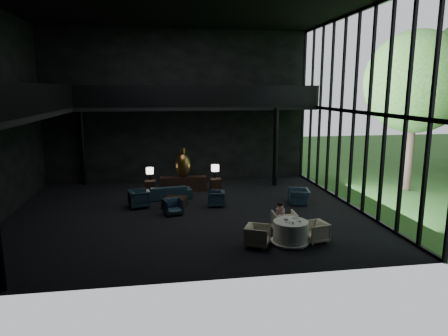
{
  "coord_description": "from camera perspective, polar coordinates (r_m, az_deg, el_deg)",
  "views": [
    {
      "loc": [
        -0.99,
        -15.58,
        4.88
      ],
      "look_at": [
        1.57,
        0.5,
        1.69
      ],
      "focal_mm": 32.0,
      "sensor_mm": 36.0,
      "label": 1
    }
  ],
  "objects": [
    {
      "name": "child",
      "position": [
        13.95,
        8.06,
        -6.17
      ],
      "size": [
        0.3,
        0.3,
        0.64
      ],
      "rotation": [
        0.0,
        0.0,
        3.14
      ],
      "color": "#CA7795",
      "rests_on": "dining_chair_north"
    },
    {
      "name": "plate_a",
      "position": [
        12.95,
        9.26,
        -7.62
      ],
      "size": [
        0.24,
        0.24,
        0.01
      ],
      "primitive_type": "cylinder",
      "rotation": [
        0.0,
        0.0,
        0.06
      ],
      "color": "white",
      "rests_on": "dining_table"
    },
    {
      "name": "dining_table",
      "position": [
        13.19,
        9.47,
        -9.26
      ],
      "size": [
        1.26,
        1.26,
        0.75
      ],
      "color": "white",
      "rests_on": "floor"
    },
    {
      "name": "tree_near",
      "position": [
        21.28,
        25.74,
        10.98
      ],
      "size": [
        4.8,
        4.8,
        7.65
      ],
      "color": "#382D23",
      "rests_on": "garden_ground"
    },
    {
      "name": "column_ne",
      "position": [
        20.62,
        7.36,
        2.98
      ],
      "size": [
        0.24,
        0.24,
        4.0
      ],
      "primitive_type": "cylinder",
      "color": "black",
      "rests_on": "floor"
    },
    {
      "name": "saucer",
      "position": [
        13.11,
        10.64,
        -7.44
      ],
      "size": [
        0.17,
        0.17,
        0.01
      ],
      "primitive_type": "cylinder",
      "rotation": [
        0.0,
        0.0,
        -0.13
      ],
      "color": "white",
      "rests_on": "dining_table"
    },
    {
      "name": "mezzanine_back",
      "position": [
        20.7,
        -3.57,
        8.64
      ],
      "size": [
        12.0,
        2.0,
        0.25
      ],
      "primitive_type": "cube",
      "color": "black",
      "rests_on": "wall_back"
    },
    {
      "name": "floor",
      "position": [
        16.36,
        -5.2,
        -6.31
      ],
      "size": [
        14.0,
        12.0,
        0.02
      ],
      "primitive_type": "cube",
      "color": "black",
      "rests_on": "ground"
    },
    {
      "name": "coffee_cup",
      "position": [
        13.01,
        10.79,
        -7.44
      ],
      "size": [
        0.1,
        0.1,
        0.06
      ],
      "primitive_type": "cylinder",
      "rotation": [
        0.0,
        0.0,
        -0.35
      ],
      "color": "white",
      "rests_on": "saucer"
    },
    {
      "name": "dining_chair_east",
      "position": [
        13.5,
        12.91,
        -8.82
      ],
      "size": [
        0.75,
        0.78,
        0.69
      ],
      "primitive_type": "imported",
      "rotation": [
        0.0,
        0.0,
        -1.38
      ],
      "color": "#CCBE8E",
      "rests_on": "floor"
    },
    {
      "name": "railing_back",
      "position": [
        19.68,
        -3.3,
        10.27
      ],
      "size": [
        12.0,
        0.06,
        1.0
      ],
      "primitive_type": "cube",
      "color": "black",
      "rests_on": "mezzanine_back"
    },
    {
      "name": "curtain_wall",
      "position": [
        17.51,
        18.09,
        7.67
      ],
      "size": [
        0.2,
        12.0,
        8.0
      ],
      "primitive_type": null,
      "color": "black",
      "rests_on": "ground"
    },
    {
      "name": "lounge_armchair_east",
      "position": [
        17.04,
        -1.12,
        -4.38
      ],
      "size": [
        0.69,
        0.73,
        0.67
      ],
      "primitive_type": "imported",
      "rotation": [
        0.0,
        0.0,
        -1.72
      ],
      "color": "black",
      "rests_on": "floor"
    },
    {
      "name": "side_table_right",
      "position": [
        19.76,
        -1.17,
        -2.34
      ],
      "size": [
        0.52,
        0.52,
        0.57
      ],
      "primitive_type": "cube",
      "color": "black",
      "rests_on": "floor"
    },
    {
      "name": "mezzanine_left",
      "position": [
        16.39,
        -27.04,
        6.82
      ],
      "size": [
        2.0,
        12.0,
        0.25
      ],
      "primitive_type": "cube",
      "color": "black",
      "rests_on": "wall_left"
    },
    {
      "name": "column_nw",
      "position": [
        21.85,
        -19.57,
        2.88
      ],
      "size": [
        0.24,
        0.24,
        4.0
      ],
      "primitive_type": "cylinder",
      "color": "black",
      "rests_on": "floor"
    },
    {
      "name": "ceiling",
      "position": [
        15.92,
        -5.74,
        22.34
      ],
      "size": [
        14.0,
        12.0,
        0.02
      ],
      "primitive_type": "cube",
      "color": "black",
      "rests_on": "ground"
    },
    {
      "name": "dining_chair_west",
      "position": [
        12.84,
        4.82,
        -9.55
      ],
      "size": [
        0.89,
        0.91,
        0.72
      ],
      "primitive_type": "imported",
      "rotation": [
        0.0,
        0.0,
        1.14
      ],
      "color": "beige",
      "rests_on": "floor"
    },
    {
      "name": "railing_left",
      "position": [
        16.09,
        -23.8,
        9.17
      ],
      "size": [
        0.06,
        12.0,
        1.0
      ],
      "primitive_type": "cube",
      "color": "black",
      "rests_on": "mezzanine_left"
    },
    {
      "name": "wall_front",
      "position": [
        9.67,
        -3.15,
        5.85
      ],
      "size": [
        14.0,
        0.04,
        8.0
      ],
      "primitive_type": "cube",
      "color": "black",
      "rests_on": "ground"
    },
    {
      "name": "sofa",
      "position": [
        18.33,
        -8.03,
        -3.08
      ],
      "size": [
        2.24,
        0.92,
        0.85
      ],
      "primitive_type": "imported",
      "rotation": [
        0.0,
        0.0,
        3.27
      ],
      "color": "#14263C",
      "rests_on": "floor"
    },
    {
      "name": "cream_pot",
      "position": [
        12.77,
        9.83,
        -7.76
      ],
      "size": [
        0.07,
        0.07,
        0.08
      ],
      "primitive_type": "cylinder",
      "rotation": [
        0.0,
        0.0,
        0.13
      ],
      "color": "#99999E",
      "rests_on": "dining_table"
    },
    {
      "name": "bronze_urn",
      "position": [
        19.52,
        -5.89,
        0.5
      ],
      "size": [
        0.75,
        0.75,
        1.4
      ],
      "color": "olive",
      "rests_on": "console"
    },
    {
      "name": "side_table_left",
      "position": [
        19.68,
        -10.49,
        -2.6
      ],
      "size": [
        0.52,
        0.52,
        0.57
      ],
      "primitive_type": "cube",
      "color": "black",
      "rests_on": "floor"
    },
    {
      "name": "console",
      "position": [
        19.65,
        -5.83,
        -2.28
      ],
      "size": [
        2.23,
        0.51,
        0.71
      ],
      "primitive_type": "cube",
      "color": "black",
      "rests_on": "floor"
    },
    {
      "name": "cereal_bowl",
      "position": [
        13.12,
        8.87,
        -7.2
      ],
      "size": [
        0.18,
        0.18,
        0.09
      ],
      "primitive_type": "ellipsoid",
      "color": "white",
      "rests_on": "dining_table"
    },
    {
      "name": "table_lamp_right",
      "position": [
        19.83,
        -1.28,
        -0.08
      ],
      "size": [
        0.38,
        0.38,
        0.64
      ],
      "color": "black",
      "rests_on": "side_table_right"
    },
    {
      "name": "lounge_armchair_south",
      "position": [
        16.04,
        -7.29,
        -5.52
      ],
      "size": [
        0.75,
        0.72,
        0.64
      ],
      "primitive_type": "imported",
      "rotation": [
        0.0,
        0.0,
        0.27
      ],
      "color": "#173446",
      "rests_on": "floor"
    },
    {
      "name": "table_lamp_left",
      "position": [
        19.69,
        -10.55,
        -0.46
      ],
      "size": [
        0.36,
        0.36,
        0.6
      ],
      "color": "black",
      "rests_on": "side_table_left"
    },
    {
      "name": "coffee_table",
      "position": [
        17.1,
        -7.02,
        -4.87
      ],
      "size": [
        1.15,
        1.15,
        0.4
      ],
      "primitive_type": "cube",
      "rotation": [
        0.0,
        0.0,
        -0.35
      ],
      "color": "black",
      "rests_on": "floor"
    },
    {
      "name": "plate_b",
      "position": [
        13.35,
        10.16,
        -7.07
      ],
      "size": [
        0.24,
        0.24,
        0.02
      ],
      "primitive_type": "cylinder",
      "rotation": [
        0.0,
        0.0,
        0.05
      ],
      "color": "white",
      "rests_on": "dining_table"
    },
    {
      "name": "wall_back",
      "position": [
        21.62,
        -6.5,
        8.7
      ],
      "size": [
        14.0,
        0.04,
        8.0
      ],
      "primitive_type": "cube",
      "color": "black",
      "rests_on": "ground"
    },
    {
      "name": "window_armchair",
      "position": [
        17.68,
        10.64,
        -3.8
      ],
      "size": [
        0.76,
        1.0,
        0.78
      ],
      "primitive_type": "imported",
      "rotation": [
        0.0,
        0.0,
        -1.78
      ],
      "color": "black",
      "rests_on": "floor"
    },
    {
      "name": "dining_chair_north",
      "position": [
        14.16,
        8.59,
        -7.42
      ],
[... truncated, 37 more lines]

